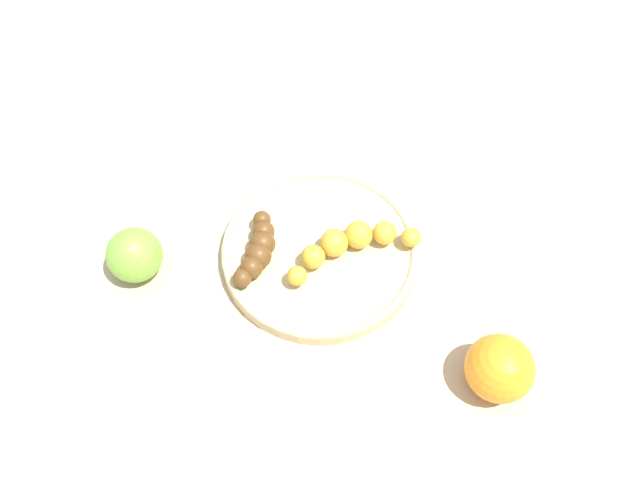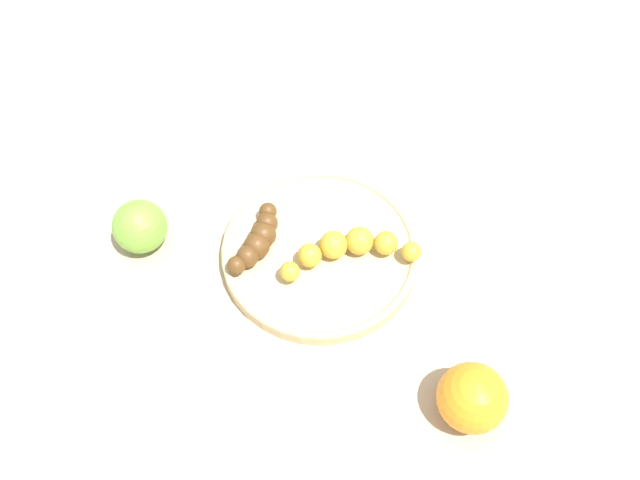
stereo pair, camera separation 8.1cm
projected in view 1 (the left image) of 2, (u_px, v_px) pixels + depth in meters
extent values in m
plane|color=tan|center=(320.00, 256.00, 0.84)|extent=(2.40, 2.40, 0.00)
cylinder|color=#D1B784|center=(320.00, 252.00, 0.83)|extent=(0.25, 0.25, 0.02)
torus|color=#D1B784|center=(320.00, 249.00, 0.82)|extent=(0.25, 0.25, 0.01)
sphere|color=#593819|center=(242.00, 278.00, 0.78)|extent=(0.02, 0.02, 0.02)
sphere|color=#593819|center=(251.00, 267.00, 0.79)|extent=(0.03, 0.03, 0.03)
sphere|color=#593819|center=(258.00, 256.00, 0.80)|extent=(0.03, 0.03, 0.03)
sphere|color=#593819|center=(262.00, 244.00, 0.81)|extent=(0.03, 0.03, 0.03)
sphere|color=#593819|center=(263.00, 232.00, 0.82)|extent=(0.03, 0.03, 0.03)
sphere|color=#593819|center=(262.00, 220.00, 0.83)|extent=(0.02, 0.02, 0.02)
sphere|color=gold|center=(411.00, 238.00, 0.81)|extent=(0.02, 0.02, 0.02)
sphere|color=gold|center=(385.00, 233.00, 0.82)|extent=(0.03, 0.03, 0.03)
sphere|color=gold|center=(359.00, 235.00, 0.81)|extent=(0.03, 0.03, 0.03)
sphere|color=gold|center=(334.00, 243.00, 0.81)|extent=(0.03, 0.03, 0.03)
sphere|color=gold|center=(313.00, 257.00, 0.80)|extent=(0.03, 0.03, 0.03)
sphere|color=gold|center=(297.00, 276.00, 0.78)|extent=(0.02, 0.02, 0.02)
sphere|color=orange|center=(499.00, 368.00, 0.72)|extent=(0.08, 0.08, 0.08)
sphere|color=#72B238|center=(135.00, 255.00, 0.80)|extent=(0.07, 0.07, 0.07)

